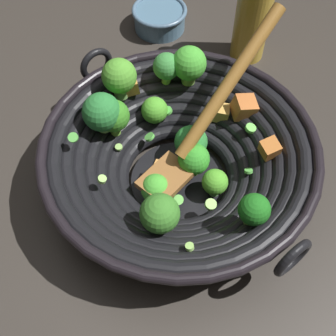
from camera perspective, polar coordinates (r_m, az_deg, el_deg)
name	(u,v)px	position (r m, az deg, el deg)	size (l,w,h in m)	color
ground_plane	(178,183)	(0.63, 1.33, -2.02)	(4.00, 4.00, 0.00)	#332D28
wok	(178,156)	(0.58, 1.29, 1.56)	(0.38, 0.38, 0.20)	black
cooking_oil_bottle	(253,10)	(0.77, 11.04, 19.71)	(0.06, 0.06, 0.23)	gold
prep_bowl	(160,17)	(0.86, -1.12, 19.14)	(0.10, 0.10, 0.04)	slate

